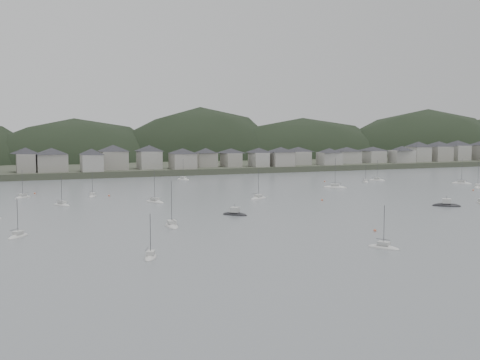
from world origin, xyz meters
name	(u,v)px	position (x,y,z in m)	size (l,w,h in m)	color
ground	(362,233)	(0.00, 0.00, 0.00)	(900.00, 900.00, 0.00)	slate
far_shore_land	(120,160)	(0.00, 295.00, 1.50)	(900.00, 250.00, 3.00)	#383D2D
forested_ridge	(135,182)	(4.83, 269.40, -11.28)	(851.55, 103.94, 102.57)	black
waterfront_town	(252,156)	(50.59, 183.34, 8.66)	(451.48, 28.46, 12.92)	#9E9B91
moored_fleet	(278,198)	(10.02, 66.04, 0.18)	(241.08, 173.54, 13.45)	silver
motor_launch_near	(446,205)	(50.02, 30.00, 0.29)	(8.49, 7.71, 4.01)	black
motor_launch_far	(235,214)	(-16.87, 36.89, 0.30)	(6.94, 7.20, 3.77)	black
mooring_buoys	(268,202)	(2.69, 57.58, 0.15)	(178.09, 120.07, 0.70)	#D06545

